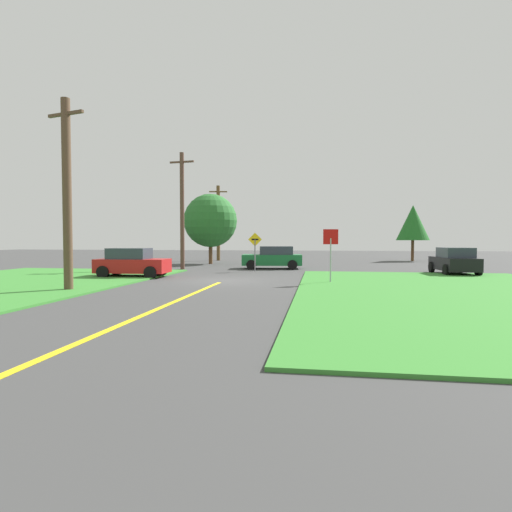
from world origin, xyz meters
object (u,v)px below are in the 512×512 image
object	(u,v)px
utility_pole_near	(67,193)
utility_pole_mid	(182,210)
car_approaching_junction	(273,257)
car_on_crossroad	(454,261)
direction_sign	(255,247)
pine_tree_center	(413,223)
stop_sign	(331,246)
parked_car_near_building	(132,263)
utility_pole_far	(218,222)
oak_tree_left	(210,221)

from	to	relation	value
utility_pole_near	utility_pole_mid	size ratio (longest dim) A/B	0.94
car_approaching_junction	car_on_crossroad	distance (m)	11.78
utility_pole_mid	direction_sign	xyz separation A→B (m)	(5.34, -1.01, -2.62)
car_approaching_junction	utility_pole_near	xyz separation A→B (m)	(-6.78, -14.16, 3.14)
car_on_crossroad	pine_tree_center	bearing A→B (deg)	-6.52
car_approaching_junction	direction_sign	world-z (taller)	direction_sign
stop_sign	car_on_crossroad	xyz separation A→B (m)	(7.51, 6.34, -1.00)
car_approaching_junction	utility_pole_near	distance (m)	16.01
parked_car_near_building	car_approaching_junction	xyz separation A→B (m)	(7.01, 7.96, 0.01)
car_approaching_junction	utility_pole_far	world-z (taller)	utility_pole_far
parked_car_near_building	utility_pole_near	xyz separation A→B (m)	(0.23, -6.20, 3.15)
utility_pole_near	direction_sign	xyz separation A→B (m)	(5.87, 11.51, -2.36)
car_on_crossroad	car_approaching_junction	bearing A→B (deg)	71.30
parked_car_near_building	car_on_crossroad	distance (m)	18.93
car_approaching_junction	oak_tree_left	xyz separation A→B (m)	(-6.01, 5.03, 2.93)
utility_pole_mid	pine_tree_center	xyz separation A→B (m)	(18.67, 14.46, -0.45)
car_approaching_junction	utility_pole_near	bearing A→B (deg)	58.58
car_on_crossroad	utility_pole_mid	size ratio (longest dim) A/B	0.48
utility_pole_mid	pine_tree_center	bearing A→B (deg)	37.76
pine_tree_center	oak_tree_left	bearing A→B (deg)	-157.07
utility_pole_far	direction_sign	size ratio (longest dim) A/B	2.94
utility_pole_mid	stop_sign	bearing A→B (deg)	-38.34
car_approaching_junction	utility_pole_far	distance (m)	13.17
utility_pole_near	utility_pole_far	size ratio (longest dim) A/B	1.03
car_on_crossroad	utility_pole_far	distance (m)	23.16
oak_tree_left	pine_tree_center	world-z (taller)	oak_tree_left
utility_pole_near	pine_tree_center	size ratio (longest dim) A/B	1.40
direction_sign	car_on_crossroad	bearing A→B (deg)	-2.87
parked_car_near_building	direction_sign	size ratio (longest dim) A/B	1.55
parked_car_near_building	car_approaching_junction	world-z (taller)	same
utility_pole_near	utility_pole_mid	world-z (taller)	utility_pole_mid
direction_sign	parked_car_near_building	bearing A→B (deg)	-138.92
car_on_crossroad	oak_tree_left	xyz separation A→B (m)	(-17.33, 8.29, 2.94)
stop_sign	car_approaching_junction	world-z (taller)	stop_sign
car_approaching_junction	car_on_crossroad	xyz separation A→B (m)	(11.32, -3.26, -0.00)
parked_car_near_building	utility_pole_far	bearing A→B (deg)	87.02
utility_pole_mid	utility_pole_far	distance (m)	12.54
utility_pole_near	parked_car_near_building	bearing A→B (deg)	92.17
pine_tree_center	parked_car_near_building	bearing A→B (deg)	-133.06
utility_pole_near	stop_sign	bearing A→B (deg)	23.28
car_approaching_junction	utility_pole_far	xyz separation A→B (m)	(-6.77, 10.88, 3.04)
utility_pole_near	direction_sign	distance (m)	13.14
car_on_crossroad	utility_pole_mid	world-z (taller)	utility_pole_mid
direction_sign	utility_pole_mid	bearing A→B (deg)	169.34
parked_car_near_building	utility_pole_near	world-z (taller)	utility_pole_near
utility_pole_mid	car_approaching_junction	bearing A→B (deg)	14.68
direction_sign	oak_tree_left	distance (m)	9.46
direction_sign	utility_pole_far	bearing A→B (deg)	113.41
utility_pole_far	direction_sign	world-z (taller)	utility_pole_far
car_approaching_junction	pine_tree_center	size ratio (longest dim) A/B	0.80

